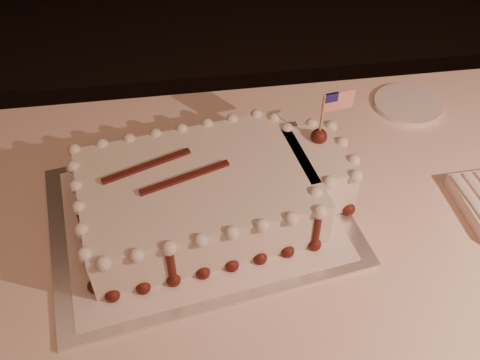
{
  "coord_description": "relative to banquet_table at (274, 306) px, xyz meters",
  "views": [
    {
      "loc": [
        -0.18,
        -0.1,
        1.54
      ],
      "look_at": [
        -0.09,
        0.59,
        0.84
      ],
      "focal_mm": 40.0,
      "sensor_mm": 36.0,
      "label": 1
    }
  ],
  "objects": [
    {
      "name": "banquet_table",
      "position": [
        0.0,
        0.0,
        0.0
      ],
      "size": [
        2.4,
        0.8,
        0.75
      ],
      "primitive_type": "cube",
      "color": "#FFD8C5",
      "rests_on": "ground"
    },
    {
      "name": "cake_board",
      "position": [
        -0.17,
        -0.01,
        0.38
      ],
      "size": [
        0.62,
        0.51,
        0.01
      ],
      "primitive_type": "cube",
      "rotation": [
        0.0,
        0.0,
        0.15
      ],
      "color": "silver",
      "rests_on": "banquet_table"
    },
    {
      "name": "doily",
      "position": [
        -0.17,
        -0.01,
        0.38
      ],
      "size": [
        0.56,
        0.46,
        0.0
      ],
      "primitive_type": "cube",
      "rotation": [
        0.0,
        0.0,
        0.15
      ],
      "color": "white",
      "rests_on": "cake_board"
    },
    {
      "name": "sheet_cake",
      "position": [
        -0.14,
        -0.0,
        0.44
      ],
      "size": [
        0.55,
        0.36,
        0.21
      ],
      "color": "silver",
      "rests_on": "doily"
    },
    {
      "name": "side_plate",
      "position": [
        0.36,
        0.27,
        0.38
      ],
      "size": [
        0.16,
        0.16,
        0.01
      ],
      "primitive_type": "cylinder",
      "color": "white",
      "rests_on": "banquet_table"
    }
  ]
}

